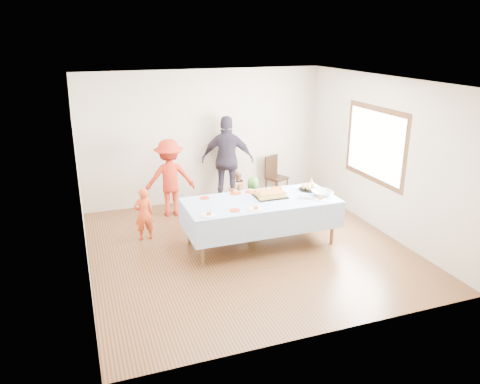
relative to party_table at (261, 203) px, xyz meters
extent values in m
plane|color=#492A15|center=(-0.26, -0.07, -0.72)|extent=(5.00, 5.00, 0.00)
cube|color=#C1B29E|center=(-0.26, 2.43, 0.63)|extent=(5.00, 0.04, 2.70)
cube|color=#C1B29E|center=(-0.26, -2.57, 0.63)|extent=(5.00, 0.04, 2.70)
cube|color=#C1B29E|center=(-2.76, -0.07, 0.63)|extent=(0.04, 5.00, 2.70)
cube|color=#C1B29E|center=(2.24, -0.07, 0.63)|extent=(0.04, 5.00, 2.70)
cube|color=white|center=(-0.26, -0.07, 1.98)|extent=(5.00, 5.00, 0.04)
cube|color=#472B16|center=(2.21, 0.13, 0.78)|extent=(0.03, 1.75, 1.35)
cylinder|color=brown|center=(-1.12, -0.42, -0.36)|extent=(0.06, 0.06, 0.73)
cylinder|color=brown|center=(1.12, -0.42, -0.36)|extent=(0.06, 0.06, 0.73)
cylinder|color=brown|center=(-1.12, 0.42, -0.36)|extent=(0.06, 0.06, 0.73)
cylinder|color=brown|center=(1.12, 0.42, -0.36)|extent=(0.06, 0.06, 0.73)
cube|color=brown|center=(0.00, 0.00, 0.03)|extent=(2.40, 1.00, 0.04)
cube|color=white|center=(0.00, 0.00, 0.05)|extent=(2.50, 1.10, 0.01)
cube|color=black|center=(0.20, 0.09, 0.06)|extent=(0.52, 0.40, 0.02)
cube|color=#FCD15F|center=(0.20, 0.09, 0.10)|extent=(0.44, 0.33, 0.07)
cube|color=#9B5723|center=(0.20, 0.09, 0.14)|extent=(0.44, 0.33, 0.01)
cylinder|color=black|center=(0.97, 0.19, 0.06)|extent=(0.34, 0.34, 0.02)
sphere|color=tan|center=(1.06, 0.19, 0.11)|extent=(0.08, 0.08, 0.08)
sphere|color=tan|center=(1.02, 0.27, 0.11)|extent=(0.08, 0.08, 0.08)
sphere|color=tan|center=(0.93, 0.27, 0.11)|extent=(0.08, 0.08, 0.08)
sphere|color=tan|center=(0.88, 0.19, 0.11)|extent=(0.08, 0.08, 0.08)
sphere|color=tan|center=(0.93, 0.12, 0.11)|extent=(0.08, 0.08, 0.08)
sphere|color=tan|center=(1.02, 0.12, 0.11)|extent=(0.08, 0.08, 0.08)
sphere|color=tan|center=(0.97, 0.19, 0.11)|extent=(0.08, 0.08, 0.08)
imported|color=silver|center=(1.04, -0.15, 0.10)|extent=(0.34, 0.34, 0.08)
cone|color=silver|center=(1.14, 0.41, 0.13)|extent=(0.09, 0.09, 0.15)
cylinder|color=red|center=(-0.85, 0.38, 0.06)|extent=(0.16, 0.16, 0.01)
cylinder|color=red|center=(-0.28, 0.44, 0.06)|extent=(0.19, 0.19, 0.01)
cylinder|color=red|center=(-0.03, 0.42, 0.06)|extent=(0.16, 0.16, 0.01)
cylinder|color=red|center=(0.48, 0.44, 0.06)|extent=(0.20, 0.20, 0.01)
cylinder|color=red|center=(-0.56, -0.32, 0.06)|extent=(0.16, 0.16, 0.01)
cylinder|color=white|center=(-0.99, -0.37, 0.06)|extent=(0.23, 0.23, 0.01)
cylinder|color=white|center=(-0.24, -0.38, 0.06)|extent=(0.24, 0.24, 0.01)
cylinder|color=white|center=(0.92, -0.33, 0.06)|extent=(0.20, 0.20, 0.01)
cylinder|color=black|center=(1.17, 1.92, -0.53)|extent=(0.03, 0.03, 0.38)
cylinder|color=black|center=(1.46, 2.05, -0.53)|extent=(0.03, 0.03, 0.38)
cylinder|color=black|center=(1.03, 2.21, -0.53)|extent=(0.03, 0.03, 0.38)
cylinder|color=black|center=(1.32, 2.35, -0.53)|extent=(0.03, 0.03, 0.38)
cube|color=black|center=(1.24, 2.13, -0.32)|extent=(0.50, 0.50, 0.04)
cube|color=black|center=(1.17, 2.29, -0.08)|extent=(0.36, 0.19, 0.45)
imported|color=#D0421A|center=(-1.79, 0.83, -0.27)|extent=(0.34, 0.23, 0.92)
imported|color=#3E7727|center=(0.19, 0.83, -0.27)|extent=(0.51, 0.42, 0.90)
imported|color=tan|center=(0.17, 1.64, -0.32)|extent=(0.41, 0.33, 0.81)
imported|color=red|center=(-1.13, 1.82, 0.02)|extent=(1.00, 0.63, 1.49)
imported|color=#302A3A|center=(0.13, 2.13, 0.18)|extent=(1.15, 0.82, 1.81)
camera|label=1|loc=(-2.75, -6.64, 2.66)|focal=35.00mm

